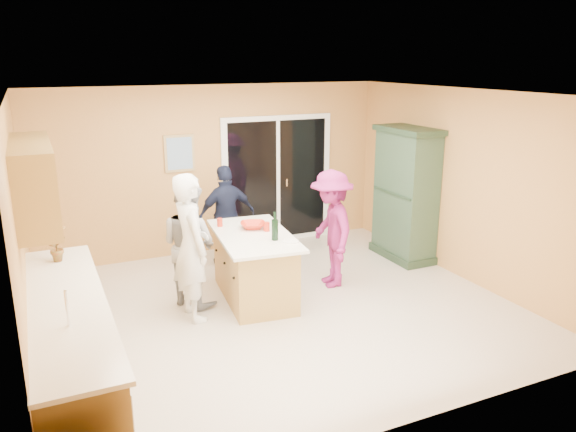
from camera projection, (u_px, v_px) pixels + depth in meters
name	position (u px, v px, depth m)	size (l,w,h in m)	color
floor	(280.00, 309.00, 6.90)	(5.50, 5.50, 0.00)	beige
ceiling	(279.00, 94.00, 6.19)	(5.50, 5.00, 0.10)	white
wall_back	(215.00, 170.00, 8.73)	(5.50, 0.10, 2.60)	#F1B063
wall_front	(410.00, 282.00, 4.36)	(5.50, 0.10, 2.60)	#F1B063
wall_left	(21.00, 238.00, 5.44)	(0.10, 5.00, 2.60)	#F1B063
wall_right	(464.00, 186.00, 7.65)	(0.10, 5.00, 2.60)	#F1B063
left_cabinet_run	(72.00, 359.00, 4.87)	(0.65, 3.05, 1.24)	#AA8042
upper_cabinets	(34.00, 182.00, 5.18)	(0.35, 1.60, 0.75)	#AA8042
sliding_door	(278.00, 180.00, 9.19)	(1.90, 0.07, 2.10)	white
framed_picture	(179.00, 153.00, 8.41)	(0.46, 0.04, 0.56)	#A68953
kitchen_island	(254.00, 268.00, 7.14)	(1.06, 1.72, 0.86)	#AA8042
green_hutch	(406.00, 196.00, 8.46)	(0.58, 1.09, 2.01)	#213624
woman_white	(191.00, 247.00, 6.47)	(0.64, 0.42, 1.75)	silver
woman_grey	(189.00, 244.00, 6.90)	(0.75, 0.58, 1.54)	#A1A2A4
woman_navy	(227.00, 216.00, 8.21)	(0.88, 0.37, 1.50)	#181C36
woman_magenta	(331.00, 229.00, 7.46)	(1.02, 0.59, 1.58)	#921F6F
serving_bowl	(253.00, 225.00, 7.24)	(0.32, 0.32, 0.08)	red
tulip_vase	(55.00, 241.00, 5.78)	(0.23, 0.16, 0.44)	#AF1611
tumbler_near	(220.00, 222.00, 7.32)	(0.07, 0.07, 0.11)	red
tumbler_far	(267.00, 227.00, 7.12)	(0.08, 0.08, 0.11)	red
wine_bottle	(275.00, 229.00, 6.75)	(0.08, 0.08, 0.35)	black
white_plate	(291.00, 241.00, 6.71)	(0.20, 0.20, 0.01)	white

